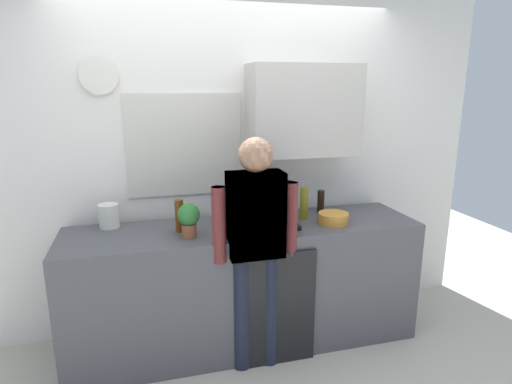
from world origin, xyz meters
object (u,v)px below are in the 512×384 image
bottle_olive_oil (304,203)px  storage_canister (109,216)px  potted_plant (189,218)px  bottle_amber_beer (179,216)px  person_at_sink (256,237)px  coffee_maker (282,207)px  bottle_red_vinegar (241,212)px  cup_blue_mug (229,214)px  person_guest (256,237)px  mixing_bowl (333,218)px  bottle_dark_sauce (321,201)px

bottle_olive_oil → storage_canister: 1.42m
bottle_olive_oil → potted_plant: bottle_olive_oil is taller
storage_canister → potted_plant: bearing=-33.3°
bottle_amber_beer → person_at_sink: bearing=-33.2°
coffee_maker → bottle_olive_oil: bearing=28.8°
bottle_red_vinegar → storage_canister: 0.94m
bottle_amber_beer → potted_plant: (0.05, -0.12, 0.02)m
bottle_olive_oil → cup_blue_mug: bottle_olive_oil is taller
potted_plant → person_guest: (0.41, -0.18, -0.11)m
bottle_olive_oil → person_at_sink: (-0.47, -0.34, -0.10)m
potted_plant → person_guest: size_ratio=0.14×
bottle_amber_beer → coffee_maker: bearing=-6.0°
bottle_amber_beer → bottle_olive_oil: size_ratio=0.92×
person_guest → cup_blue_mug: bearing=-81.0°
person_guest → mixing_bowl: bearing=-164.7°
bottle_red_vinegar → bottle_olive_oil: size_ratio=0.88×
potted_plant → storage_canister: bearing=146.7°
cup_blue_mug → person_at_sink: size_ratio=0.06×
storage_canister → person_at_sink: 1.08m
bottle_amber_beer → person_guest: person_guest is taller
bottle_amber_beer → potted_plant: 0.13m
coffee_maker → bottle_red_vinegar: bearing=166.3°
bottle_dark_sauce → mixing_bowl: size_ratio=0.82×
person_guest → bottle_dark_sauce: bearing=-145.6°
person_at_sink → mixing_bowl: bearing=16.0°
potted_plant → storage_canister: 0.63m
bottle_dark_sauce → bottle_olive_oil: bottle_olive_oil is taller
cup_blue_mug → mixing_bowl: cup_blue_mug is taller
bottle_olive_oil → storage_canister: bearing=172.4°
bottle_dark_sauce → potted_plant: potted_plant is taller
potted_plant → person_guest: person_guest is taller
coffee_maker → bottle_olive_oil: 0.24m
bottle_olive_oil → bottle_amber_beer: bearing=-177.6°
storage_canister → person_guest: 1.08m
bottle_dark_sauce → person_at_sink: person_at_sink is taller
coffee_maker → bottle_dark_sauce: coffee_maker is taller
bottle_red_vinegar → cup_blue_mug: bottle_red_vinegar is taller
bottle_amber_beer → potted_plant: size_ratio=1.00×
bottle_olive_oil → mixing_bowl: (0.17, -0.15, -0.08)m
storage_canister → person_at_sink: size_ratio=0.11×
bottle_amber_beer → person_guest: 0.56m
cup_blue_mug → person_guest: 0.47m
bottle_amber_beer → mixing_bowl: 1.11m
coffee_maker → mixing_bowl: bearing=-5.3°
coffee_maker → storage_canister: size_ratio=1.94×
bottle_amber_beer → person_guest: size_ratio=0.14×
cup_blue_mug → bottle_olive_oil: bearing=-12.3°
storage_canister → bottle_dark_sauce: bearing=-1.8°
storage_canister → bottle_olive_oil: bearing=-7.6°
bottle_dark_sauce → person_at_sink: (-0.66, -0.48, -0.07)m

